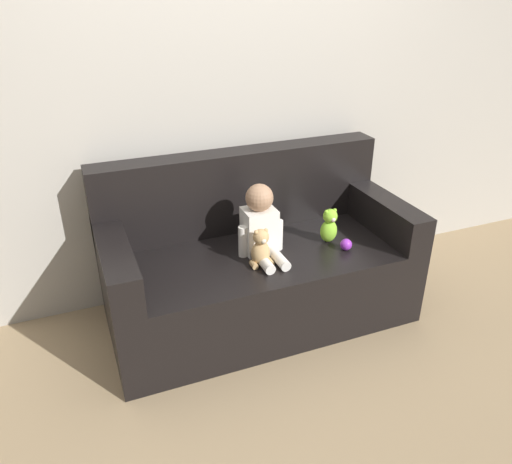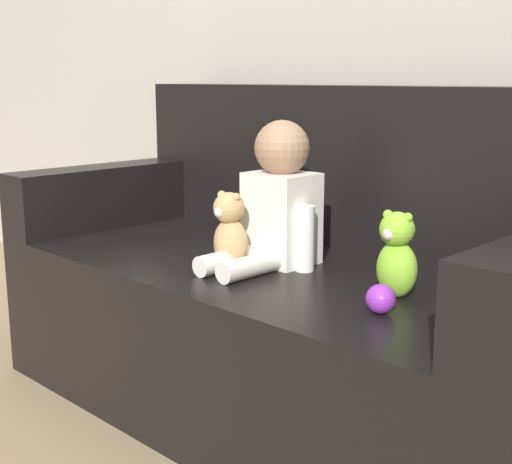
# 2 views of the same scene
# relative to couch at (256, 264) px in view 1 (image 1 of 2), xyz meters

# --- Properties ---
(ground_plane) EXTENTS (12.00, 12.00, 0.00)m
(ground_plane) POSITION_rel_couch_xyz_m (0.00, -0.06, -0.34)
(ground_plane) COLOR #9E8460
(wall_back) EXTENTS (8.00, 0.05, 2.60)m
(wall_back) POSITION_rel_couch_xyz_m (0.00, 0.45, 0.96)
(wall_back) COLOR #ADA89E
(wall_back) RESTS_ON ground_plane
(couch) EXTENTS (1.80, 0.85, 0.98)m
(couch) POSITION_rel_couch_xyz_m (0.00, 0.00, 0.00)
(couch) COLOR black
(couch) RESTS_ON ground_plane
(person_baby) EXTENTS (0.27, 0.36, 0.41)m
(person_baby) POSITION_rel_couch_xyz_m (-0.01, -0.08, 0.31)
(person_baby) COLOR white
(person_baby) RESTS_ON couch
(teddy_bear_brown) EXTENTS (0.13, 0.10, 0.22)m
(teddy_bear_brown) POSITION_rel_couch_xyz_m (-0.06, -0.22, 0.23)
(teddy_bear_brown) COLOR tan
(teddy_bear_brown) RESTS_ON couch
(plush_toy_side) EXTENTS (0.10, 0.10, 0.22)m
(plush_toy_side) POSITION_rel_couch_xyz_m (0.42, -0.12, 0.24)
(plush_toy_side) COLOR #8CD133
(plush_toy_side) RESTS_ON couch
(toy_ball) EXTENTS (0.07, 0.07, 0.07)m
(toy_ball) POSITION_rel_couch_xyz_m (0.47, -0.25, 0.16)
(toy_ball) COLOR purple
(toy_ball) RESTS_ON couch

